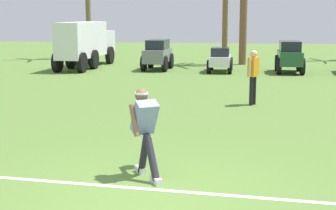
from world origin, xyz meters
TOP-DOWN VIEW (x-y plane):
  - ground_plane at (0.00, 0.00)m, footprint 80.00×80.00m
  - field_line_paint at (0.00, 0.44)m, footprint 26.77×2.31m
  - frisbee_thrower at (-0.18, 1.05)m, footprint 0.61×1.07m
  - frisbee_in_flight at (-0.30, 1.58)m, footprint 0.30×0.30m
  - teammate_midfield at (1.60, 7.98)m, footprint 0.33×0.47m
  - parked_car_slot_a at (-2.67, 16.93)m, footprint 1.23×2.38m
  - parked_car_slot_b at (0.27, 16.46)m, footprint 1.09×2.20m
  - parked_car_slot_c at (3.32, 16.59)m, footprint 1.17×2.35m
  - box_truck at (-6.28, 17.46)m, footprint 1.57×5.94m

SIDE VIEW (x-z plane):
  - ground_plane at x=0.00m, z-range 0.00..0.00m
  - field_line_paint at x=0.00m, z-range 0.00..0.01m
  - frisbee_in_flight at x=-0.30m, z-range 0.48..0.58m
  - parked_car_slot_b at x=0.27m, z-range 0.01..1.11m
  - parked_car_slot_a at x=-2.67m, z-range 0.04..1.44m
  - parked_car_slot_c at x=3.32m, z-range 0.04..1.44m
  - frisbee_thrower at x=-0.18m, z-range 0.09..1.49m
  - teammate_midfield at x=1.60m, z-range 0.16..1.72m
  - box_truck at x=-6.28m, z-range 0.13..2.33m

